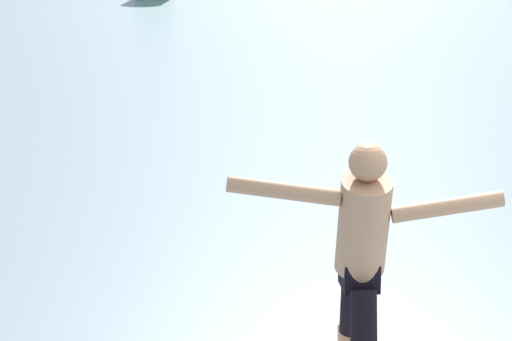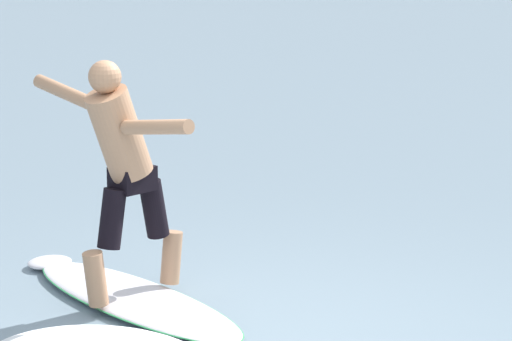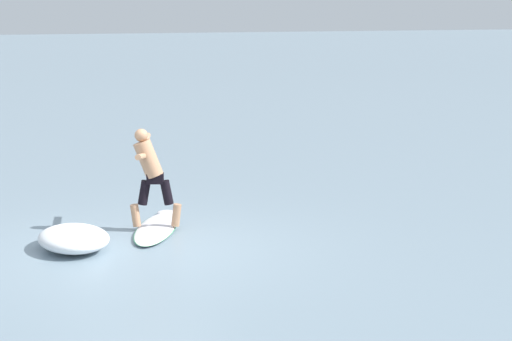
{
  "view_description": "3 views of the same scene",
  "coord_description": "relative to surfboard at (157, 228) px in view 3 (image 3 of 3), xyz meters",
  "views": [
    {
      "loc": [
        -3.93,
        -5.29,
        2.96
      ],
      "look_at": [
        -1.22,
        1.29,
        1.29
      ],
      "focal_mm": 85.0,
      "sensor_mm": 36.0,
      "label": 1
    },
    {
      "loc": [
        3.15,
        -5.98,
        2.66
      ],
      "look_at": [
        -0.58,
        1.5,
        0.73
      ],
      "focal_mm": 85.0,
      "sensor_mm": 36.0,
      "label": 2
    },
    {
      "loc": [
        12.0,
        -2.5,
        3.52
      ],
      "look_at": [
        -1.41,
        2.29,
        0.78
      ],
      "focal_mm": 60.0,
      "sensor_mm": 36.0,
      "label": 3
    }
  ],
  "objects": [
    {
      "name": "wave_foam_at_tail",
      "position": [
        0.66,
        -1.4,
        0.13
      ],
      "size": [
        1.46,
        1.17,
        0.33
      ],
      "color": "white",
      "rests_on": "ground"
    },
    {
      "name": "ground_plane",
      "position": [
        0.98,
        -0.46,
        -0.04
      ],
      "size": [
        200.0,
        200.0,
        0.0
      ],
      "primitive_type": "plane",
      "color": "gray"
    },
    {
      "name": "surfboard",
      "position": [
        0.0,
        0.0,
        0.0
      ],
      "size": [
        2.27,
        1.38,
        0.21
      ],
      "color": "white",
      "rests_on": "ground"
    },
    {
      "name": "surfer",
      "position": [
        0.01,
        -0.09,
        0.95
      ],
      "size": [
        1.46,
        0.86,
        1.57
      ],
      "color": "tan",
      "rests_on": "surfboard"
    }
  ]
}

